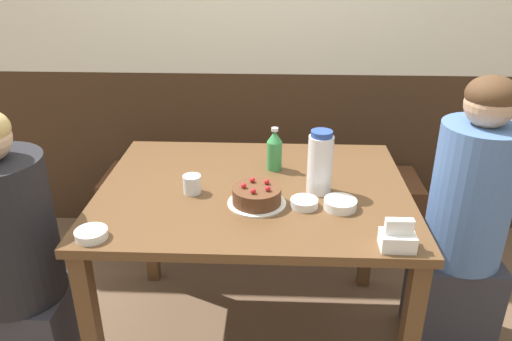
% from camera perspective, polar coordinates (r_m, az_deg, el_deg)
% --- Properties ---
extents(ground_plane, '(12.00, 12.00, 0.00)m').
position_cam_1_polar(ground_plane, '(2.44, -0.23, -18.43)').
color(ground_plane, brown).
extents(back_wall, '(4.80, 0.04, 2.50)m').
position_cam_1_polar(back_wall, '(2.85, 0.76, 16.37)').
color(back_wall, '#3D2819').
rests_on(back_wall, ground_plane).
extents(bench_seat, '(1.83, 0.38, 0.43)m').
position_cam_1_polar(bench_seat, '(2.98, 0.52, -4.38)').
color(bench_seat, '#56331E').
rests_on(bench_seat, ground_plane).
extents(dining_table, '(1.22, 0.95, 0.78)m').
position_cam_1_polar(dining_table, '(2.03, -0.27, -4.39)').
color(dining_table, brown).
rests_on(dining_table, ground_plane).
extents(birthday_cake, '(0.22, 0.22, 0.09)m').
position_cam_1_polar(birthday_cake, '(1.85, 0.09, -2.91)').
color(birthday_cake, white).
rests_on(birthday_cake, dining_table).
extents(water_pitcher, '(0.10, 0.10, 0.25)m').
position_cam_1_polar(water_pitcher, '(1.91, 7.33, 0.88)').
color(water_pitcher, white).
rests_on(water_pitcher, dining_table).
extents(soju_bottle, '(0.06, 0.06, 0.19)m').
position_cam_1_polar(soju_bottle, '(2.11, 2.12, 2.36)').
color(soju_bottle, '#388E4C').
rests_on(soju_bottle, dining_table).
extents(napkin_holder, '(0.11, 0.08, 0.11)m').
position_cam_1_polar(napkin_holder, '(1.65, 15.89, -7.41)').
color(napkin_holder, white).
rests_on(napkin_holder, dining_table).
extents(bowl_soup_white, '(0.12, 0.12, 0.03)m').
position_cam_1_polar(bowl_soup_white, '(1.85, 9.60, -3.80)').
color(bowl_soup_white, white).
rests_on(bowl_soup_white, dining_table).
extents(bowl_rice_small, '(0.10, 0.10, 0.03)m').
position_cam_1_polar(bowl_rice_small, '(1.85, 5.53, -3.71)').
color(bowl_rice_small, white).
rests_on(bowl_rice_small, dining_table).
extents(bowl_side_dish, '(0.11, 0.11, 0.03)m').
position_cam_1_polar(bowl_side_dish, '(1.74, -18.31, -6.92)').
color(bowl_side_dish, white).
rests_on(bowl_side_dish, dining_table).
extents(glass_water_tall, '(0.07, 0.07, 0.07)m').
position_cam_1_polar(glass_water_tall, '(1.94, -7.31, -1.57)').
color(glass_water_tall, silver).
rests_on(glass_water_tall, dining_table).
extents(person_teal_shirt, '(0.34, 0.34, 1.18)m').
position_cam_1_polar(person_teal_shirt, '(2.09, -25.71, -10.09)').
color(person_teal_shirt, '#33333D').
rests_on(person_teal_shirt, ground_plane).
extents(person_pale_blue_shirt, '(0.34, 0.32, 1.23)m').
position_cam_1_polar(person_pale_blue_shirt, '(2.25, 22.72, -6.27)').
color(person_pale_blue_shirt, '#33333D').
rests_on(person_pale_blue_shirt, ground_plane).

